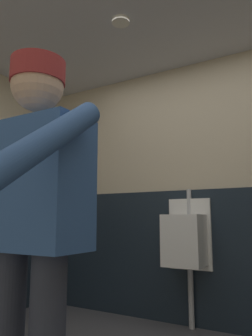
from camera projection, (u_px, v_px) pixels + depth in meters
name	position (u px, v px, depth m)	size (l,w,h in m)	color
wall_back	(213.00, 187.00, 3.04)	(4.64, 0.12, 2.52)	beige
wainscot_band_back	(214.00, 258.00, 2.87)	(4.04, 0.03, 1.23)	#19232D
downlight_far	(121.00, 21.00, 2.52)	(0.14, 0.14, 0.03)	white
urinal_solo	(186.00, 240.00, 2.88)	(0.40, 0.34, 1.24)	white
person	(30.00, 211.00, 1.33)	(0.71, 0.60, 1.66)	#2D3342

